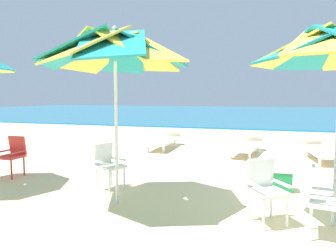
% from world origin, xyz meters
% --- Properties ---
extents(ground_plane, '(80.00, 80.00, 0.00)m').
position_xyz_m(ground_plane, '(0.00, 0.00, 0.00)').
color(ground_plane, beige).
extents(sea, '(80.00, 36.00, 0.10)m').
position_xyz_m(sea, '(0.00, 27.34, 0.05)').
color(sea, teal).
rests_on(sea, ground).
extents(surf_foam, '(80.00, 0.70, 0.01)m').
position_xyz_m(surf_foam, '(0.00, 9.04, 0.01)').
color(surf_foam, white).
rests_on(surf_foam, ground).
extents(plastic_chair_0, '(0.61, 0.63, 0.87)m').
position_xyz_m(plastic_chair_0, '(-1.08, -2.50, 0.50)').
color(plastic_chair_0, white).
rests_on(plastic_chair_0, ground).
extents(plastic_chair_1, '(0.53, 0.50, 0.87)m').
position_xyz_m(plastic_chair_1, '(-0.42, -2.77, 0.50)').
color(plastic_chair_1, white).
rests_on(plastic_chair_1, ground).
extents(beach_umbrella_1, '(2.37, 2.37, 2.81)m').
position_xyz_m(beach_umbrella_1, '(-3.35, -2.42, 2.42)').
color(beach_umbrella_1, silver).
rests_on(beach_umbrella_1, ground).
extents(plastic_chair_3, '(0.59, 0.57, 0.87)m').
position_xyz_m(plastic_chair_3, '(-3.86, -1.76, 0.50)').
color(plastic_chair_3, white).
rests_on(plastic_chair_3, ground).
extents(plastic_chair_4, '(0.44, 0.47, 0.87)m').
position_xyz_m(plastic_chair_4, '(-6.27, -1.51, 0.50)').
color(plastic_chair_4, red).
rests_on(plastic_chair_4, ground).
extents(sun_lounger_1, '(0.87, 2.20, 0.62)m').
position_xyz_m(sun_lounger_1, '(0.43, 2.29, 0.28)').
color(sun_lounger_1, white).
rests_on(sun_lounger_1, ground).
extents(sun_lounger_2, '(0.95, 2.22, 0.62)m').
position_xyz_m(sun_lounger_2, '(-1.54, 2.58, 0.28)').
color(sun_lounger_2, white).
rests_on(sun_lounger_2, ground).
extents(sun_lounger_3, '(0.64, 2.15, 0.62)m').
position_xyz_m(sun_lounger_3, '(-4.23, 2.91, 0.28)').
color(sun_lounger_3, white).
rests_on(sun_lounger_3, ground).
extents(cooler_box, '(0.50, 0.34, 0.40)m').
position_xyz_m(cooler_box, '(-0.83, -0.93, 0.20)').
color(cooler_box, '#238C4C').
rests_on(cooler_box, ground).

